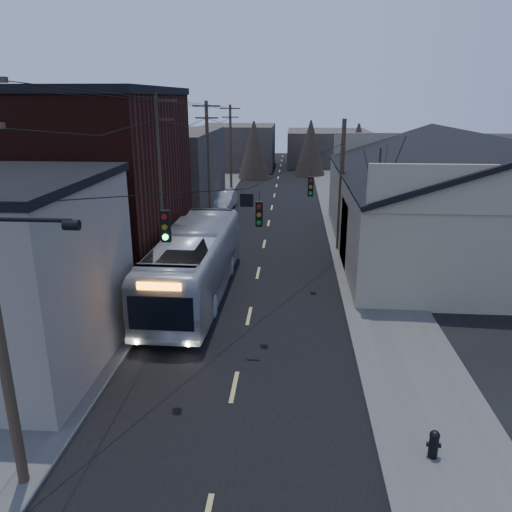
{
  "coord_description": "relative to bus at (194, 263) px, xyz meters",
  "views": [
    {
      "loc": [
        1.91,
        -7.25,
        9.77
      ],
      "look_at": [
        0.33,
        13.88,
        3.0
      ],
      "focal_mm": 35.0,
      "sensor_mm": 36.0,
      "label": 1
    }
  ],
  "objects": [
    {
      "name": "warehouse",
      "position": [
        15.97,
        8.73,
        0.93
      ],
      "size": [
        16.16,
        20.6,
        7.73
      ],
      "color": "gray",
      "rests_on": "ground"
    },
    {
      "name": "sidewalk_right",
      "position": [
        9.47,
        13.73,
        -1.71
      ],
      "size": [
        4.0,
        110.0,
        0.12
      ],
      "primitive_type": "cube",
      "color": "#474744",
      "rests_on": "ground"
    },
    {
      "name": "fire_hydrant",
      "position": [
        8.96,
        -11.54,
        -1.2
      ],
      "size": [
        0.4,
        0.29,
        0.85
      ],
      "rotation": [
        0.0,
        0.0,
        -0.1
      ],
      "color": "black",
      "rests_on": "sidewalk_right"
    },
    {
      "name": "building_far_right",
      "position": [
        9.97,
        53.73,
        0.73
      ],
      "size": [
        12.0,
        14.0,
        5.0
      ],
      "primitive_type": "cube",
      "color": "#36312B",
      "rests_on": "ground"
    },
    {
      "name": "road_surface",
      "position": [
        2.97,
        13.73,
        -1.76
      ],
      "size": [
        9.0,
        110.0,
        0.02
      ],
      "primitive_type": "cube",
      "color": "black",
      "rests_on": "ground"
    },
    {
      "name": "parked_car",
      "position": [
        -1.33,
        20.93,
        -1.0
      ],
      "size": [
        1.84,
        4.77,
        1.55
      ],
      "primitive_type": "imported",
      "rotation": [
        0.0,
        0.0,
        -0.04
      ],
      "color": "#A2A5AA",
      "rests_on": "ground"
    },
    {
      "name": "building_far_left",
      "position": [
        -3.03,
        48.73,
        1.23
      ],
      "size": [
        10.0,
        12.0,
        6.0
      ],
      "primitive_type": "cube",
      "color": "#36312B",
      "rests_on": "ground"
    },
    {
      "name": "building_left_far",
      "position": [
        -6.53,
        19.73,
        1.73
      ],
      "size": [
        9.0,
        14.0,
        7.0
      ],
      "primitive_type": "cube",
      "color": "#36312B",
      "rests_on": "ground"
    },
    {
      "name": "bare_tree",
      "position": [
        9.47,
        3.73,
        1.83
      ],
      "size": [
        0.4,
        0.4,
        7.2
      ],
      "primitive_type": "cone",
      "color": "black",
      "rests_on": "ground"
    },
    {
      "name": "utility_lines",
      "position": [
        -0.15,
        7.88,
        3.18
      ],
      "size": [
        11.24,
        45.28,
        10.5
      ],
      "color": "#382B1E",
      "rests_on": "ground"
    },
    {
      "name": "sidewalk_left",
      "position": [
        -3.53,
        13.73,
        -1.71
      ],
      "size": [
        4.0,
        110.0,
        0.12
      ],
      "primitive_type": "cube",
      "color": "#474744",
      "rests_on": "ground"
    },
    {
      "name": "building_brick",
      "position": [
        -7.03,
        3.73,
        3.23
      ],
      "size": [
        10.0,
        12.0,
        10.0
      ],
      "primitive_type": "cube",
      "color": "black",
      "rests_on": "ground"
    },
    {
      "name": "bus",
      "position": [
        0.0,
        0.0,
        0.0
      ],
      "size": [
        3.16,
        12.76,
        3.54
      ],
      "primitive_type": "imported",
      "rotation": [
        0.0,
        0.0,
        3.13
      ],
      "color": "#B2B5BE",
      "rests_on": "ground"
    }
  ]
}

